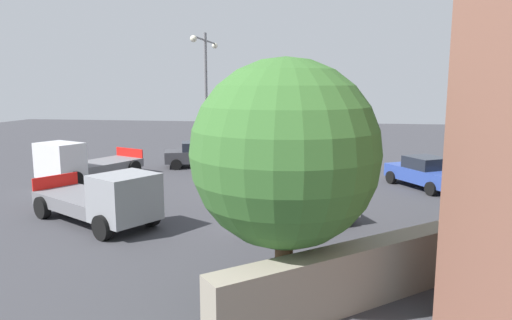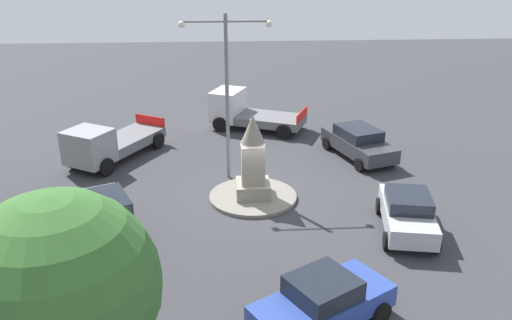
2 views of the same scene
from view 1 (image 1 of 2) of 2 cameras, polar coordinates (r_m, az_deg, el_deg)
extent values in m
plane|color=#38383D|center=(22.77, 0.14, -3.50)|extent=(80.00, 80.00, 0.00)
cylinder|color=gray|center=(22.75, 0.14, -3.31)|extent=(3.67, 3.67, 0.15)
cube|color=gray|center=(22.67, 0.14, -2.39)|extent=(1.39, 1.39, 0.59)
cube|color=gray|center=(22.47, 0.14, 0.44)|extent=(0.94, 0.94, 1.67)
cone|color=gray|center=(22.30, 0.14, 4.16)|extent=(1.03, 1.03, 1.25)
cylinder|color=slate|center=(21.76, -6.11, 5.59)|extent=(0.16, 0.16, 7.31)
cylinder|color=slate|center=(22.66, -5.64, 14.16)|extent=(1.79, 0.08, 0.08)
cylinder|color=slate|center=(20.94, -6.93, 14.54)|extent=(1.79, 0.08, 0.08)
sphere|color=#F2EACC|center=(23.52, -5.07, 13.74)|extent=(0.28, 0.28, 0.28)
sphere|color=#F2EACC|center=(20.08, -7.65, 14.47)|extent=(0.28, 0.28, 0.28)
cube|color=#38383D|center=(28.88, -6.66, 0.51)|extent=(3.13, 4.79, 0.69)
cube|color=#1E232D|center=(28.79, -6.86, 1.70)|extent=(2.26, 2.59, 0.52)
cylinder|color=black|center=(28.02, -9.73, -0.55)|extent=(0.41, 0.68, 0.64)
cylinder|color=black|center=(29.79, -9.72, 0.03)|extent=(0.41, 0.68, 0.64)
cylinder|color=black|center=(28.17, -3.39, -0.38)|extent=(0.41, 0.68, 0.64)
cylinder|color=black|center=(29.93, -3.76, 0.19)|extent=(0.41, 0.68, 0.64)
cube|color=#B7BABF|center=(27.77, 8.23, 0.13)|extent=(2.35, 4.09, 0.70)
cube|color=#1E232D|center=(27.69, 8.18, 1.34)|extent=(1.84, 2.06, 0.49)
cylinder|color=black|center=(27.32, 5.10, -0.70)|extent=(0.33, 0.67, 0.64)
cylinder|color=black|center=(28.92, 5.93, -0.16)|extent=(0.33, 0.67, 0.64)
cylinder|color=black|center=(26.79, 10.68, -1.03)|extent=(0.33, 0.67, 0.64)
cylinder|color=black|center=(28.41, 11.22, -0.46)|extent=(0.33, 0.67, 0.64)
cube|color=silver|center=(17.02, 4.94, -5.81)|extent=(3.25, 4.60, 0.58)
cube|color=#1E232D|center=(16.89, 4.89, -4.08)|extent=(2.24, 2.53, 0.47)
cylinder|color=black|center=(18.38, 8.49, -5.68)|extent=(0.46, 0.67, 0.64)
cylinder|color=black|center=(16.93, 10.71, -7.04)|extent=(0.46, 0.67, 0.64)
cylinder|color=black|center=(17.44, -0.68, -6.39)|extent=(0.46, 0.67, 0.64)
cylinder|color=black|center=(15.91, 0.78, -7.94)|extent=(0.46, 0.67, 0.64)
cube|color=#2D479E|center=(24.24, 19.87, -1.71)|extent=(4.35, 3.56, 0.66)
cube|color=#1E232D|center=(24.10, 20.02, -0.30)|extent=(2.27, 2.22, 0.57)
cylinder|color=black|center=(24.82, 16.18, -2.05)|extent=(0.66, 0.52, 0.64)
cylinder|color=black|center=(25.90, 19.16, -1.74)|extent=(0.66, 0.52, 0.64)
cylinder|color=black|center=(22.71, 20.60, -3.31)|extent=(0.66, 0.52, 0.64)
cylinder|color=black|center=(23.88, 23.62, -2.90)|extent=(0.66, 0.52, 0.64)
cube|color=gray|center=(16.49, -15.72, -4.44)|extent=(2.55, 2.46, 1.60)
cube|color=slate|center=(18.88, -20.52, -4.67)|extent=(3.58, 4.26, 0.50)
cube|color=red|center=(20.38, -23.28, -2.40)|extent=(1.66, 0.98, 0.50)
cylinder|color=black|center=(17.18, -12.76, -6.53)|extent=(0.66, 0.87, 0.84)
cylinder|color=black|center=(16.10, -18.26, -7.84)|extent=(0.66, 0.87, 0.84)
cylinder|color=black|center=(20.36, -19.73, -4.37)|extent=(0.66, 0.87, 0.84)
cylinder|color=black|center=(19.46, -24.65, -5.29)|extent=(0.66, 0.87, 0.84)
cube|color=silver|center=(25.12, -22.79, -0.03)|extent=(2.28, 2.62, 1.74)
cube|color=slate|center=(26.79, -18.08, -0.61)|extent=(4.31, 3.50, 0.46)
cube|color=red|center=(27.90, -15.21, 0.89)|extent=(0.89, 1.96, 0.50)
cylinder|color=black|center=(24.37, -21.24, -2.28)|extent=(0.88, 0.59, 0.84)
cylinder|color=black|center=(26.15, -24.10, -1.71)|extent=(0.88, 0.59, 0.84)
cylinder|color=black|center=(26.74, -14.68, -0.97)|extent=(0.88, 0.59, 0.84)
cylinder|color=black|center=(28.37, -17.70, -0.53)|extent=(0.88, 0.59, 0.84)
cube|color=gray|center=(14.39, 25.11, -9.09)|extent=(11.02, 12.80, 1.42)
cylinder|color=brown|center=(11.02, 3.42, -12.14)|extent=(0.42, 0.42, 2.01)
sphere|color=#386B2D|center=(10.38, 3.55, 0.77)|extent=(4.24, 4.24, 4.24)
camera|label=2|loc=(26.78, 48.57, 16.38)|focal=36.54mm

